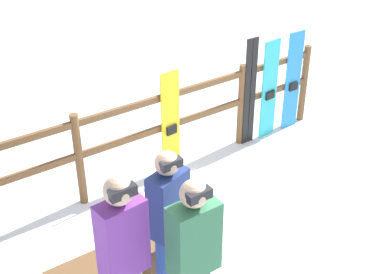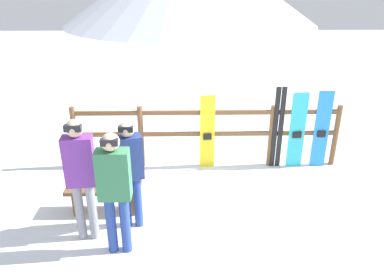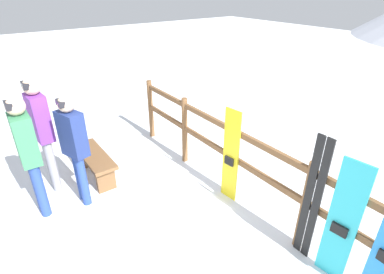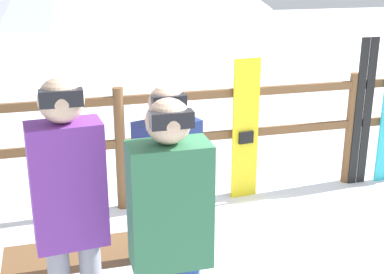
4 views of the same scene
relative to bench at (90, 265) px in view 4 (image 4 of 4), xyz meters
name	(u,v)px [view 4 (image 4 of 4)]	position (x,y,z in m)	size (l,w,h in m)	color
fence	(242,129)	(1.65, 1.50, 0.39)	(5.00, 0.10, 1.21)	brown
bench	(90,265)	(0.00, 0.00, 0.00)	(1.14, 0.36, 0.45)	brown
person_navy	(168,192)	(0.48, -0.36, 0.65)	(0.42, 0.31, 1.65)	navy
person_purple	(70,209)	(-0.12, -0.63, 0.75)	(0.40, 0.24, 1.79)	gray
person_plaid_green	(170,232)	(0.37, -0.91, 0.69)	(0.41, 0.23, 1.72)	navy
snowboard_yellow	(245,130)	(1.66, 1.44, 0.39)	(0.28, 0.07, 1.43)	yellow
ski_pair_black	(363,113)	(2.97, 1.44, 0.47)	(0.19, 0.02, 1.58)	black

